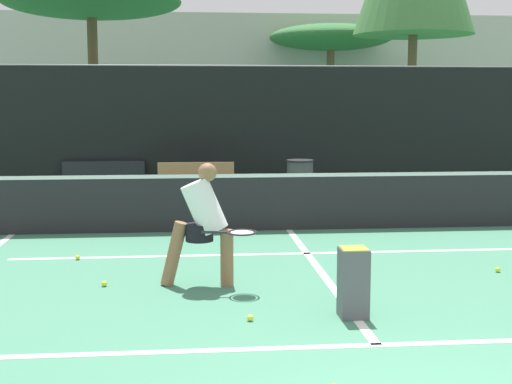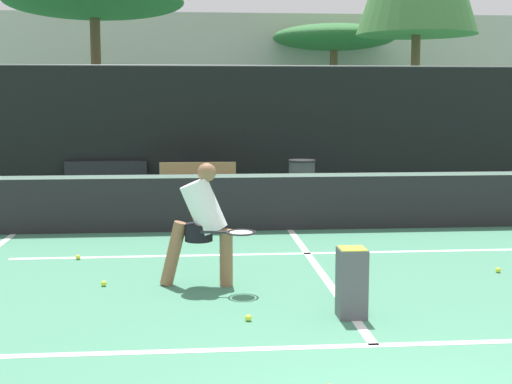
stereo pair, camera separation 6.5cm
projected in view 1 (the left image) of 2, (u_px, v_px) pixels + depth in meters
court_baseline_near at (377, 345)px, 6.34m from camera, size 11.00×0.10×0.01m
court_service_line at (307, 253)px, 10.09m from camera, size 8.25×0.10×0.01m
court_center_mark at (319, 270)px, 9.12m from camera, size 0.10×5.63×0.01m
net at (289, 200)px, 11.83m from camera, size 11.09×0.09×1.07m
fence_back at (264, 132)px, 15.73m from camera, size 24.00×0.06×2.90m
player_practicing at (203, 221)px, 8.26m from camera, size 1.14×0.68×1.45m
tennis_ball_scattered_0 at (498, 270)px, 9.00m from camera, size 0.07×0.07×0.07m
tennis_ball_scattered_3 at (104, 284)px, 8.32m from camera, size 0.07×0.07×0.07m
tennis_ball_scattered_5 at (250, 318)px, 7.02m from camera, size 0.07×0.07×0.07m
tennis_ball_scattered_6 at (78, 257)px, 9.69m from camera, size 0.07×0.07×0.07m
ball_hopper at (353, 281)px, 7.11m from camera, size 0.28×0.28×0.71m
courtside_bench at (196, 182)px, 14.77m from camera, size 1.59×0.39×0.86m
trash_bin at (300, 182)px, 14.69m from camera, size 0.56×0.56×0.93m
parked_car at (115, 163)px, 17.58m from camera, size 1.76×4.65×1.40m
tree_west at (91, 3)px, 19.46m from camera, size 4.91×4.91×5.27m
tree_east at (331, 38)px, 25.33m from camera, size 4.39×4.39×4.79m
building_far at (231, 86)px, 27.55m from camera, size 36.00×2.40×5.29m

